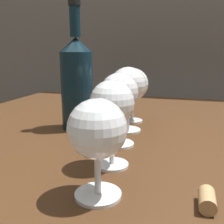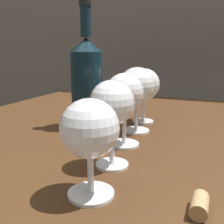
% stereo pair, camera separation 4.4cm
% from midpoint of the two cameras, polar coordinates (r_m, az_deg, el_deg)
% --- Properties ---
extents(dining_table, '(1.14, 0.96, 0.70)m').
position_cam_midpoint_polar(dining_table, '(0.73, 4.55, -9.84)').
color(dining_table, '#472B16').
rests_on(dining_table, ground_plane).
extents(wine_glass_white, '(0.08, 0.08, 0.14)m').
position_cam_midpoint_polar(wine_glass_white, '(0.35, -7.44, -4.05)').
color(wine_glass_white, white).
rests_on(wine_glass_white, dining_table).
extents(wine_glass_rose, '(0.08, 0.08, 0.15)m').
position_cam_midpoint_polar(wine_glass_rose, '(0.44, -2.88, 1.54)').
color(wine_glass_rose, white).
rests_on(wine_glass_rose, dining_table).
extents(wine_glass_merlot, '(0.08, 0.08, 0.15)m').
position_cam_midpoint_polar(wine_glass_merlot, '(0.55, -0.75, 3.78)').
color(wine_glass_merlot, white).
rests_on(wine_glass_merlot, dining_table).
extents(wine_glass_port, '(0.09, 0.09, 0.16)m').
position_cam_midpoint_polar(wine_glass_port, '(0.64, 1.50, 5.35)').
color(wine_glass_port, white).
rests_on(wine_glass_port, dining_table).
extents(wine_glass_pinot, '(0.09, 0.09, 0.15)m').
position_cam_midpoint_polar(wine_glass_pinot, '(0.74, 2.71, 5.78)').
color(wine_glass_pinot, white).
rests_on(wine_glass_pinot, dining_table).
extents(wine_bottle, '(0.08, 0.08, 0.31)m').
position_cam_midpoint_polar(wine_bottle, '(0.68, -9.43, 6.41)').
color(wine_bottle, '#0F232D').
rests_on(wine_bottle, dining_table).
extents(cork, '(0.02, 0.04, 0.02)m').
position_cam_midpoint_polar(cork, '(0.37, 16.37, -17.69)').
color(cork, tan).
rests_on(cork, dining_table).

